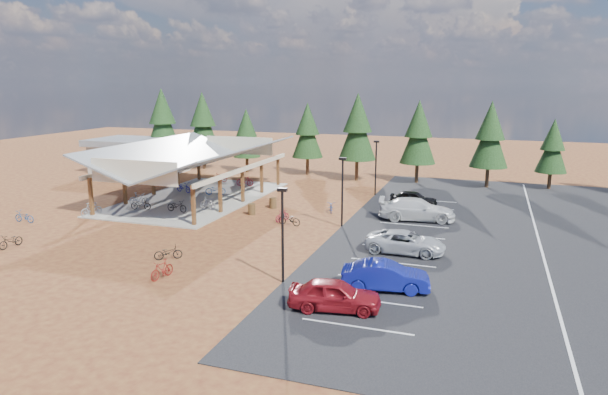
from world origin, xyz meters
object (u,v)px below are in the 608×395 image
at_px(bike_pavilion, 195,157).
at_px(bike_0, 141,204).
at_px(car_0, 335,295).
at_px(lamp_post_0, 282,229).
at_px(lamp_post_2, 376,164).
at_px(bike_4, 177,206).
at_px(car_1, 385,276).
at_px(outbuilding, 139,155).
at_px(trash_bin_0, 252,209).
at_px(trash_bin_1, 273,203).
at_px(bike_15, 282,216).
at_px(bike_6, 216,190).
at_px(bike_12, 168,252).
at_px(lamp_post_1, 342,187).
at_px(car_4, 413,199).
at_px(bike_7, 245,181).
at_px(bike_1, 139,199).
at_px(bike_16, 289,219).
at_px(bike_9, 91,209).
at_px(bike_10, 24,217).
at_px(car_3, 417,209).
at_px(bike_8, 11,241).
at_px(bike_2, 184,187).
at_px(bike_3, 219,177).
at_px(bike_11, 162,269).
at_px(bike_14, 331,207).

relative_size(bike_pavilion, bike_0, 11.04).
distance_m(bike_pavilion, car_0, 27.14).
relative_size(lamp_post_0, lamp_post_2, 1.00).
xyz_separation_m(lamp_post_0, bike_4, (-13.78, 11.68, -2.38)).
xyz_separation_m(bike_4, car_1, (19.14, -11.01, 0.18)).
relative_size(outbuilding, trash_bin_0, 12.22).
height_order(trash_bin_1, bike_15, trash_bin_1).
bearing_deg(outbuilding, bike_6, -31.60).
relative_size(lamp_post_0, bike_12, 3.09).
distance_m(lamp_post_1, car_4, 9.43).
bearing_deg(bike_0, bike_7, -25.87).
bearing_deg(trash_bin_1, bike_15, -58.66).
relative_size(trash_bin_1, bike_1, 0.49).
distance_m(outbuilding, bike_0, 20.54).
bearing_deg(lamp_post_2, bike_16, -106.39).
xyz_separation_m(lamp_post_2, bike_9, (-19.71, -15.36, -2.43)).
relative_size(bike_7, bike_15, 1.21).
xyz_separation_m(bike_10, car_3, (28.09, 10.35, 0.41)).
bearing_deg(lamp_post_1, lamp_post_0, -90.00).
relative_size(bike_4, bike_7, 1.05).
height_order(bike_4, car_0, car_0).
relative_size(lamp_post_1, bike_8, 2.97).
xyz_separation_m(bike_pavilion, bike_7, (1.70, 6.58, -3.19)).
bearing_deg(bike_1, car_4, -81.02).
relative_size(bike_2, bike_3, 1.14).
distance_m(lamp_post_0, bike_12, 8.41).
xyz_separation_m(bike_1, bike_10, (-4.99, -7.44, -0.19)).
relative_size(bike_7, bike_10, 1.01).
bearing_deg(bike_1, bike_3, -15.99).
bearing_deg(car_1, bike_15, 31.87).
height_order(bike_10, bike_12, bike_10).
bearing_deg(bike_9, bike_2, -81.37).
relative_size(trash_bin_1, bike_4, 0.48).
bearing_deg(bike_pavilion, car_4, 9.47).
bearing_deg(bike_8, bike_1, 89.93).
bearing_deg(car_4, bike_6, 93.03).
xyz_separation_m(bike_1, car_4, (22.23, 7.46, 0.06)).
xyz_separation_m(bike_11, bike_14, (4.42, 17.65, -0.05)).
relative_size(bike_8, bike_9, 0.96).
bearing_deg(bike_1, bike_7, -33.58).
bearing_deg(car_4, bike_9, 114.59).
bearing_deg(bike_15, outbuilding, -11.24).
relative_size(bike_pavilion, bike_11, 11.23).
xyz_separation_m(bike_2, bike_11, (11.07, -20.40, -0.07)).
distance_m(lamp_post_2, car_0, 26.87).
bearing_deg(bike_14, bike_6, 149.97).
bearing_deg(bike_6, bike_7, -28.74).
distance_m(lamp_post_1, bike_3, 21.20).
distance_m(trash_bin_1, bike_15, 4.50).
xyz_separation_m(bike_0, bike_11, (10.60, -12.97, -0.04)).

